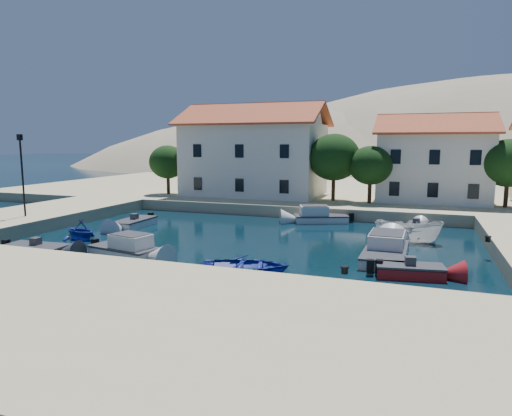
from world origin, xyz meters
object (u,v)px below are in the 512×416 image
at_px(building_left, 255,149).
at_px(building_mid, 433,157).
at_px(boat_east, 408,242).
at_px(cabin_cruiser_south, 124,249).
at_px(rowboat_south, 245,272).
at_px(cabin_cruiser_east, 385,251).
at_px(lamppost, 22,167).

relative_size(building_left, building_mid, 1.40).
xyz_separation_m(building_left, building_mid, (18.00, 1.00, -0.71)).
height_order(building_mid, boat_east, building_mid).
bearing_deg(building_left, building_mid, 3.18).
height_order(cabin_cruiser_south, boat_east, cabin_cruiser_south).
height_order(rowboat_south, cabin_cruiser_east, cabin_cruiser_east).
bearing_deg(lamppost, cabin_cruiser_east, -0.24).
xyz_separation_m(cabin_cruiser_south, boat_east, (15.45, 9.82, -0.48)).
bearing_deg(building_left, cabin_cruiser_east, -52.88).
distance_m(building_mid, cabin_cruiser_south, 31.26).
relative_size(building_mid, cabin_cruiser_east, 1.83).
relative_size(building_left, cabin_cruiser_east, 2.56).
relative_size(rowboat_south, cabin_cruiser_east, 0.79).
relative_size(cabin_cruiser_south, rowboat_south, 1.00).
bearing_deg(lamppost, cabin_cruiser_south, -20.86).
bearing_deg(boat_east, building_left, 51.30).
distance_m(cabin_cruiser_east, boat_east, 5.35).
xyz_separation_m(cabin_cruiser_south, cabin_cruiser_east, (14.37, 4.59, -0.00)).
distance_m(rowboat_south, boat_east, 12.89).
bearing_deg(cabin_cruiser_south, rowboat_south, 7.41).
distance_m(building_mid, lamppost, 36.21).
relative_size(building_mid, rowboat_south, 2.32).
relative_size(building_left, rowboat_south, 3.25).
distance_m(building_left, lamppost, 23.10).
xyz_separation_m(lamppost, boat_east, (27.80, 5.11, -4.75)).
bearing_deg(cabin_cruiser_east, lamppost, 90.78).
bearing_deg(rowboat_south, building_mid, -34.37).
height_order(cabin_cruiser_south, cabin_cruiser_east, same).
distance_m(lamppost, boat_east, 28.66).
xyz_separation_m(building_mid, boat_east, (-1.70, -15.89, -5.22)).
height_order(lamppost, rowboat_south, lamppost).
bearing_deg(rowboat_south, lamppost, 60.60).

